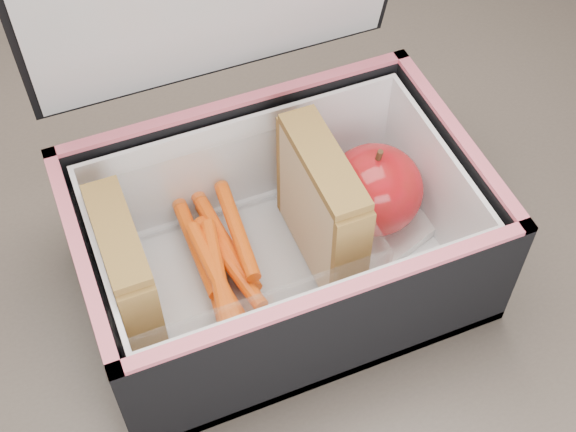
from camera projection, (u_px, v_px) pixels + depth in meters
name	position (u px, v px, depth m)	size (l,w,h in m)	color
kitchen_table	(279.00, 305.00, 0.72)	(1.20, 0.80, 0.75)	brown
lunch_bag	(278.00, 228.00, 0.58)	(0.29, 0.23, 0.29)	black
plastic_tub	(228.00, 254.00, 0.58)	(0.19, 0.14, 0.08)	white
sandwich_left	(127.00, 274.00, 0.55)	(0.03, 0.09, 0.10)	#CDB186
sandwich_right	(321.00, 208.00, 0.58)	(0.03, 0.10, 0.11)	#CDB186
carrot_sticks	(223.00, 267.00, 0.60)	(0.05, 0.16, 0.03)	#E95816
paper_napkin	(366.00, 223.00, 0.64)	(0.08, 0.08, 0.01)	white
red_apple	(375.00, 190.00, 0.61)	(0.08, 0.08, 0.08)	maroon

